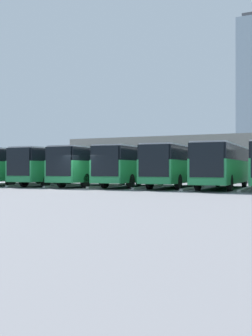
{
  "coord_description": "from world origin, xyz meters",
  "views": [
    {
      "loc": [
        -15.91,
        25.89,
        1.46
      ],
      "look_at": [
        -1.3,
        -5.78,
        1.56
      ],
      "focal_mm": 45.0,
      "sensor_mm": 36.0,
      "label": 1
    }
  ],
  "objects_px": {
    "bus_2": "(178,165)",
    "bus_5": "(58,165)",
    "bus_6": "(26,165)",
    "bus_4": "(94,165)",
    "bus_1": "(223,164)",
    "bus_3": "(135,165)"
  },
  "relations": [
    {
      "from": "bus_2",
      "to": "bus_6",
      "type": "bearing_deg",
      "value": -1.24
    },
    {
      "from": "bus_1",
      "to": "bus_3",
      "type": "relative_size",
      "value": 1.0
    },
    {
      "from": "bus_1",
      "to": "bus_3",
      "type": "distance_m",
      "value": 7.48
    },
    {
      "from": "bus_4",
      "to": "bus_5",
      "type": "distance_m",
      "value": 3.73
    },
    {
      "from": "bus_3",
      "to": "bus_6",
      "type": "distance_m",
      "value": 11.19
    },
    {
      "from": "bus_1",
      "to": "bus_4",
      "type": "distance_m",
      "value": 11.19
    },
    {
      "from": "bus_1",
      "to": "bus_2",
      "type": "height_order",
      "value": "same"
    },
    {
      "from": "bus_2",
      "to": "bus_5",
      "type": "distance_m",
      "value": 11.19
    },
    {
      "from": "bus_2",
      "to": "bus_6",
      "type": "xyz_separation_m",
      "value": [
        14.92,
        0.11,
        0.0
      ]
    },
    {
      "from": "bus_2",
      "to": "bus_4",
      "type": "height_order",
      "value": "same"
    },
    {
      "from": "bus_2",
      "to": "bus_5",
      "type": "bearing_deg",
      "value": -0.4
    },
    {
      "from": "bus_1",
      "to": "bus_5",
      "type": "xyz_separation_m",
      "value": [
        14.92,
        -0.3,
        0.0
      ]
    },
    {
      "from": "bus_3",
      "to": "bus_4",
      "type": "height_order",
      "value": "same"
    },
    {
      "from": "bus_1",
      "to": "bus_5",
      "type": "distance_m",
      "value": 14.92
    },
    {
      "from": "bus_1",
      "to": "bus_3",
      "type": "height_order",
      "value": "same"
    },
    {
      "from": "bus_4",
      "to": "bus_5",
      "type": "bearing_deg",
      "value": -1.57
    },
    {
      "from": "bus_2",
      "to": "bus_4",
      "type": "relative_size",
      "value": 1.0
    },
    {
      "from": "bus_1",
      "to": "bus_6",
      "type": "bearing_deg",
      "value": -3.02
    },
    {
      "from": "bus_2",
      "to": "bus_4",
      "type": "bearing_deg",
      "value": 0.18
    },
    {
      "from": "bus_5",
      "to": "bus_6",
      "type": "height_order",
      "value": "same"
    },
    {
      "from": "bus_6",
      "to": "bus_4",
      "type": "bearing_deg",
      "value": 177.35
    },
    {
      "from": "bus_3",
      "to": "bus_5",
      "type": "xyz_separation_m",
      "value": [
        7.46,
        0.28,
        0.0
      ]
    }
  ]
}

